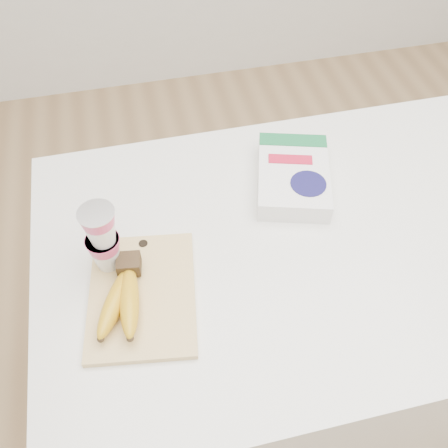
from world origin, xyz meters
name	(u,v)px	position (x,y,z in m)	size (l,w,h in m)	color
room	(343,65)	(0.00, 0.00, 1.35)	(4.00, 4.00, 4.00)	tan
table	(287,331)	(0.00, 0.00, 0.45)	(1.21, 0.81, 0.91)	white
cutting_board	(142,294)	(-0.38, -0.07, 0.92)	(0.21, 0.29, 0.01)	#E3C27D
bananas	(123,296)	(-0.42, -0.09, 0.95)	(0.12, 0.20, 0.06)	#382816
yogurt_stack	(102,238)	(-0.44, 0.02, 1.01)	(0.08, 0.07, 0.17)	white
cereal_box	(293,176)	(0.02, 0.17, 0.94)	(0.23, 0.29, 0.06)	white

